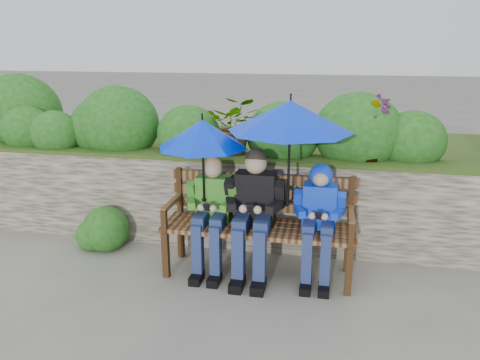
% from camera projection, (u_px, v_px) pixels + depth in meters
% --- Properties ---
extents(ground, '(60.00, 60.00, 0.00)m').
position_uv_depth(ground, '(238.00, 275.00, 4.63)').
color(ground, slate).
rests_on(ground, ground).
extents(garden_backdrop, '(8.00, 2.86, 1.87)m').
position_uv_depth(garden_backdrop, '(259.00, 169.00, 5.93)').
color(garden_backdrop, '#433E36').
rests_on(garden_backdrop, ground).
extents(park_bench, '(1.86, 0.54, 0.98)m').
position_uv_depth(park_bench, '(260.00, 218.00, 4.57)').
color(park_bench, '#35200F').
rests_on(park_bench, ground).
extents(boy_left, '(0.50, 0.58, 1.16)m').
position_uv_depth(boy_left, '(212.00, 209.00, 4.54)').
color(boy_left, '#297C1A').
rests_on(boy_left, ground).
extents(boy_middle, '(0.57, 0.66, 1.25)m').
position_uv_depth(boy_middle, '(254.00, 208.00, 4.45)').
color(boy_middle, black).
rests_on(boy_middle, ground).
extents(boy_right, '(0.47, 0.58, 1.13)m').
position_uv_depth(boy_right, '(319.00, 212.00, 4.36)').
color(boy_right, '#0143D4').
rests_on(boy_right, ground).
extents(umbrella_left, '(0.86, 0.86, 0.86)m').
position_uv_depth(umbrella_left, '(203.00, 134.00, 4.34)').
color(umbrella_left, '#002AE3').
rests_on(umbrella_left, ground).
extents(umbrella_right, '(1.14, 1.14, 1.04)m').
position_uv_depth(umbrella_right, '(290.00, 116.00, 4.13)').
color(umbrella_right, '#002AE3').
rests_on(umbrella_right, ground).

